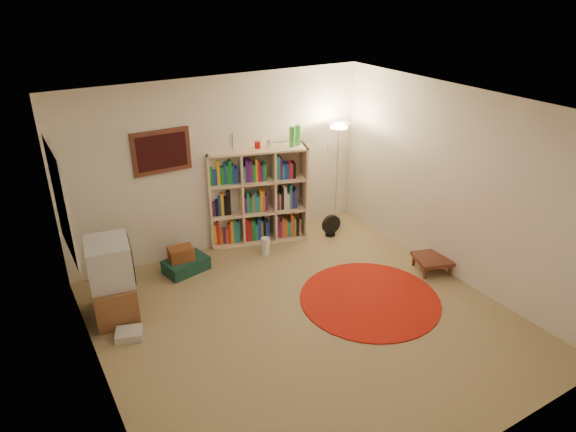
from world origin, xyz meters
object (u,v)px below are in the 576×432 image
floor_fan (331,225)px  side_table (432,259)px  bookshelf (256,197)px  tv_stand (113,281)px  suitcase (186,265)px  floor_lamp (338,142)px

floor_fan → side_table: size_ratio=0.61×
bookshelf → tv_stand: size_ratio=1.77×
suitcase → side_table: side_table is taller
floor_lamp → bookshelf: bearing=168.5°
suitcase → side_table: size_ratio=1.12×
suitcase → floor_fan: bearing=-16.1°
bookshelf → floor_fan: 1.26m
bookshelf → suitcase: bearing=-147.3°
bookshelf → side_table: bearing=-34.6°
floor_lamp → floor_fan: floor_lamp is taller
bookshelf → side_table: bookshelf is taller
floor_lamp → floor_fan: size_ratio=4.86×
bookshelf → floor_lamp: (1.28, -0.26, 0.71)m
floor_lamp → tv_stand: floor_lamp is taller
bookshelf → side_table: (1.62, -2.06, -0.53)m
tv_stand → suitcase: (1.06, 0.54, -0.38)m
bookshelf → suitcase: 1.46m
bookshelf → side_table: size_ratio=3.04×
floor_fan → suitcase: bearing=178.2°
side_table → bookshelf: bearing=128.1°
floor_fan → tv_stand: bearing=-171.5°
tv_stand → suitcase: 1.25m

